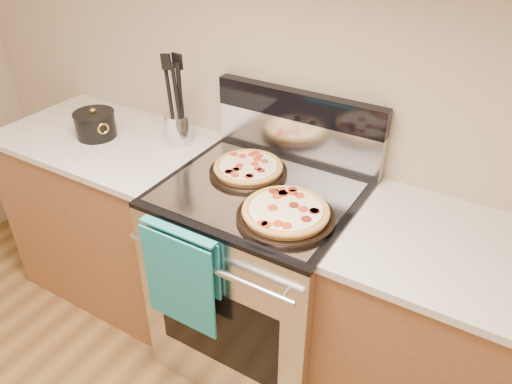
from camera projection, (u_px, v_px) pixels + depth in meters
The scene contains 17 objects.
wall_back at pixel (306, 57), 1.98m from camera, with size 4.00×4.00×0.00m, color tan.
range_body at pixel (260, 278), 2.22m from camera, with size 0.76×0.68×0.90m, color #B7B7BC.
oven_window at pixel (217, 328), 1.97m from camera, with size 0.56×0.01×0.40m, color black.
cooktop at pixel (261, 191), 1.97m from camera, with size 0.76×0.68×0.02m, color black.
backsplash_lower at pixel (298, 138), 2.13m from camera, with size 0.76×0.06×0.18m, color silver.
backsplash_upper at pixel (299, 105), 2.05m from camera, with size 0.76×0.06×0.12m, color black.
oven_handle at pixel (207, 267), 1.76m from camera, with size 0.03×0.03×0.70m, color silver.
dish_towel at pixel (182, 276), 1.86m from camera, with size 0.32×0.05×0.42m, color #187A78, non-canonical shape.
foil_sheet at pixel (257, 192), 1.94m from camera, with size 0.70×0.55×0.01m, color gray.
cabinet_left at pixel (119, 217), 2.62m from camera, with size 1.00×0.62×0.88m, color brown.
countertop_left at pixel (105, 139), 2.38m from camera, with size 1.02×0.64×0.03m, color #BBB2A8.
cabinet_right at pixel (467, 359), 1.86m from camera, with size 1.00×0.62×0.88m, color brown.
countertop_right at pixel (499, 267), 1.61m from camera, with size 1.02×0.64×0.03m, color #BBB2A8.
pepperoni_pizza_back at pixel (248, 169), 2.04m from camera, with size 0.32×0.32×0.04m, color #AA7234, non-canonical shape.
pepperoni_pizza_front at pixel (286, 213), 1.77m from camera, with size 0.35×0.35×0.05m, color #AA7234, non-canonical shape.
utensil_crock at pixel (178, 129), 2.27m from camera, with size 0.12×0.12×0.15m, color silver.
saucepan at pixel (96, 125), 2.34m from camera, with size 0.18×0.18×0.11m, color black.
Camera 1 is at (0.84, 0.22, 1.98)m, focal length 35.00 mm.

